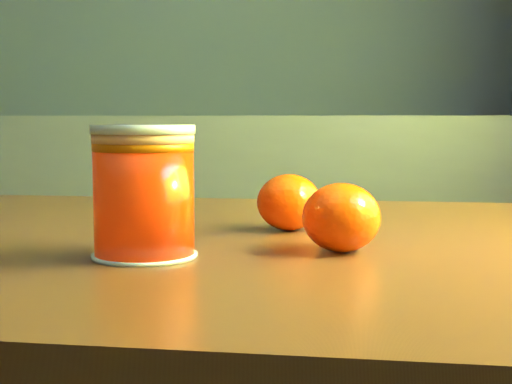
{
  "coord_description": "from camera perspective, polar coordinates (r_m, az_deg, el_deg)",
  "views": [
    {
      "loc": [
        0.99,
        -0.66,
        0.88
      ],
      "look_at": [
        0.97,
        -0.05,
        0.82
      ],
      "focal_mm": 50.0,
      "sensor_mm": 36.0,
      "label": 1
    }
  ],
  "objects": [
    {
      "name": "orange_front",
      "position": [
        0.64,
        6.84,
        -2.03
      ],
      "size": [
        0.09,
        0.09,
        0.06
      ],
      "primitive_type": "ellipsoid",
      "rotation": [
        0.0,
        0.0,
        -0.27
      ],
      "color": "#FF4305",
      "rests_on": "table"
    },
    {
      "name": "orange_back",
      "position": [
        0.76,
        2.66,
        -0.82
      ],
      "size": [
        0.08,
        0.08,
        0.06
      ],
      "primitive_type": "ellipsoid",
      "rotation": [
        0.0,
        0.0,
        0.2
      ],
      "color": "#FF4305",
      "rests_on": "table"
    },
    {
      "name": "juice_glass",
      "position": [
        0.62,
        -8.95,
        -0.03
      ],
      "size": [
        0.09,
        0.09,
        0.11
      ],
      "rotation": [
        0.0,
        0.0,
        -0.43
      ],
      "color": "red",
      "rests_on": "table"
    },
    {
      "name": "table",
      "position": [
        0.74,
        3.07,
        -11.28
      ],
      "size": [
        1.1,
        0.83,
        0.77
      ],
      "rotation": [
        0.0,
        0.0,
        -0.11
      ],
      "color": "#5B3116",
      "rests_on": "ground"
    }
  ]
}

